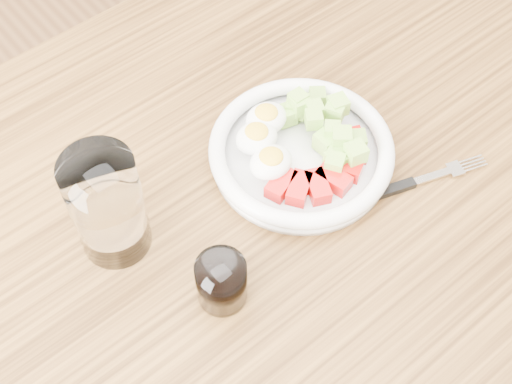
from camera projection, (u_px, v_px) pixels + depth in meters
dining_table at (266, 244)px, 1.01m from camera, size 1.50×0.90×0.77m
bowl at (300, 149)px, 0.95m from camera, size 0.25×0.25×0.06m
fork at (400, 187)px, 0.94m from camera, size 0.20×0.08×0.01m
water_glass at (107, 206)px, 0.84m from camera, size 0.09×0.09×0.16m
coffee_glass at (222, 282)px, 0.83m from camera, size 0.06×0.06×0.07m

